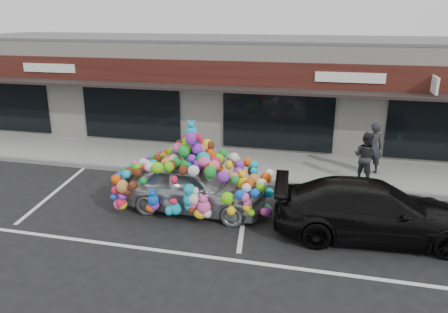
% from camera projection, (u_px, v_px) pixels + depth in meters
% --- Properties ---
extents(ground, '(90.00, 90.00, 0.00)m').
position_uv_depth(ground, '(148.00, 205.00, 12.61)').
color(ground, black).
rests_on(ground, ground).
extents(shop_building, '(24.00, 7.20, 4.31)m').
position_uv_depth(shop_building, '(220.00, 86.00, 19.73)').
color(shop_building, silver).
rests_on(shop_building, ground).
extents(sidewalk, '(26.00, 3.00, 0.15)m').
position_uv_depth(sidewalk, '(191.00, 160.00, 16.28)').
color(sidewalk, gray).
rests_on(sidewalk, ground).
extents(kerb, '(26.00, 0.18, 0.16)m').
position_uv_depth(kerb, '(177.00, 174.00, 14.89)').
color(kerb, slate).
rests_on(kerb, ground).
extents(parking_stripe_left, '(0.73, 4.37, 0.01)m').
position_uv_depth(parking_stripe_left, '(55.00, 192.00, 13.52)').
color(parking_stripe_left, silver).
rests_on(parking_stripe_left, ground).
extents(parking_stripe_mid, '(0.73, 4.37, 0.01)m').
position_uv_depth(parking_stripe_mid, '(244.00, 212.00, 12.15)').
color(parking_stripe_mid, silver).
rests_on(parking_stripe_mid, ground).
extents(lane_line, '(14.00, 0.12, 0.01)m').
position_uv_depth(lane_line, '(189.00, 254.00, 10.03)').
color(lane_line, silver).
rests_on(lane_line, ground).
extents(toy_car, '(2.98, 4.45, 2.55)m').
position_uv_depth(toy_car, '(193.00, 181.00, 12.10)').
color(toy_car, gray).
rests_on(toy_car, ground).
extents(black_sedan, '(2.36, 4.97, 1.40)m').
position_uv_depth(black_sedan, '(373.00, 211.00, 10.64)').
color(black_sedan, black).
rests_on(black_sedan, ground).
extents(pedestrian_a, '(0.73, 0.57, 1.75)m').
position_uv_depth(pedestrian_a, '(373.00, 148.00, 14.48)').
color(pedestrian_a, '#232227').
rests_on(pedestrian_a, sidewalk).
extents(pedestrian_b, '(0.99, 0.94, 1.62)m').
position_uv_depth(pedestrian_b, '(365.00, 157.00, 13.81)').
color(pedestrian_b, black).
rests_on(pedestrian_b, sidewalk).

